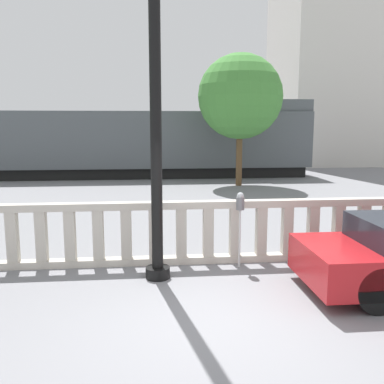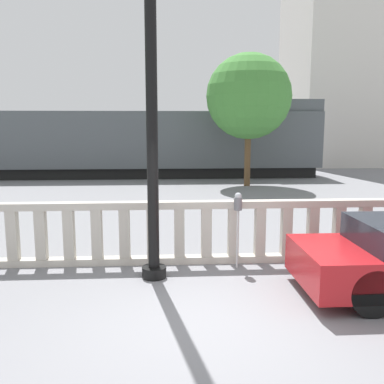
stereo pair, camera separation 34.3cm
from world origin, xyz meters
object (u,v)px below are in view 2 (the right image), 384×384
object	(u,v)px
parking_meter	(238,208)
train_near	(98,143)
tree_left	(249,97)
lamppost	(151,79)

from	to	relation	value
parking_meter	train_near	bearing A→B (deg)	108.54
train_near	tree_left	size ratio (longest dim) A/B	4.00
lamppost	parking_meter	xyz separation A→B (m)	(1.59, 0.45, -2.35)
train_near	tree_left	xyz separation A→B (m)	(7.09, -3.52, 2.14)
parking_meter	tree_left	xyz separation A→B (m)	(2.25, 10.91, 2.75)
parking_meter	tree_left	distance (m)	11.47
lamppost	tree_left	size ratio (longest dim) A/B	1.17
parking_meter	tree_left	size ratio (longest dim) A/B	0.25
lamppost	parking_meter	world-z (taller)	lamppost
parking_meter	tree_left	bearing A→B (deg)	78.33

